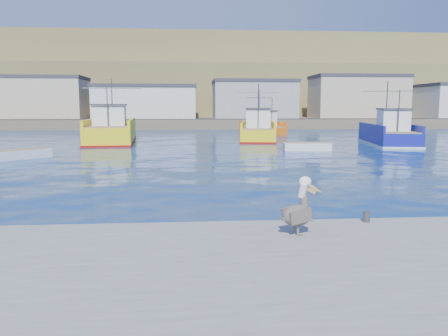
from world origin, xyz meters
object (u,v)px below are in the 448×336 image
(skiff_left, at_px, (23,155))
(pelican, at_px, (299,210))
(trawler_yellow_a, at_px, (112,131))
(trawler_blue, at_px, (389,134))
(trawler_yellow_b, at_px, (258,131))
(boat_orange, at_px, (263,127))
(skiff_mid, at_px, (307,147))
(skiff_far, at_px, (412,136))

(skiff_left, relative_size, pelican, 2.50)
(trawler_yellow_a, bearing_deg, trawler_blue, -10.69)
(trawler_yellow_a, bearing_deg, trawler_yellow_b, 4.42)
(boat_orange, xyz_separation_m, skiff_left, (-22.40, -27.48, -0.73))
(trawler_blue, xyz_separation_m, skiff_mid, (-9.82, -5.44, -0.72))
(skiff_left, xyz_separation_m, pelican, (14.99, -22.10, 0.87))
(trawler_blue, xyz_separation_m, boat_orange, (-9.76, 17.81, 0.00))
(trawler_blue, xyz_separation_m, skiff_left, (-32.17, -9.67, -0.73))
(skiff_left, xyz_separation_m, skiff_far, (39.27, 18.45, -0.02))
(trawler_blue, relative_size, pelican, 7.32)
(skiff_left, bearing_deg, trawler_yellow_b, 39.23)
(trawler_blue, relative_size, boat_orange, 1.34)
(skiff_far, bearing_deg, skiff_left, -154.84)
(trawler_yellow_a, distance_m, skiff_far, 35.62)
(trawler_yellow_b, bearing_deg, boat_orange, 77.51)
(trawler_yellow_a, distance_m, trawler_blue, 28.84)
(trawler_yellow_b, distance_m, skiff_mid, 12.30)
(boat_orange, distance_m, pelican, 50.13)
(trawler_blue, bearing_deg, skiff_left, -163.27)
(skiff_mid, height_order, pelican, pelican)
(trawler_blue, distance_m, boat_orange, 20.31)
(trawler_yellow_a, height_order, trawler_yellow_b, trawler_yellow_a)
(skiff_left, relative_size, skiff_mid, 0.92)
(trawler_yellow_b, distance_m, pelican, 38.68)
(trawler_yellow_b, xyz_separation_m, skiff_mid, (2.43, -12.04, -0.73))
(boat_orange, bearing_deg, trawler_yellow_a, -146.14)
(trawler_yellow_b, height_order, skiff_left, trawler_yellow_b)
(skiff_mid, height_order, skiff_far, skiff_mid)
(trawler_blue, bearing_deg, skiff_far, 51.02)
(trawler_blue, distance_m, pelican, 36.12)
(pelican, bearing_deg, trawler_yellow_a, 106.73)
(skiff_left, bearing_deg, boat_orange, 50.81)
(trawler_yellow_b, distance_m, skiff_left, 25.72)
(trawler_yellow_b, height_order, skiff_mid, trawler_yellow_b)
(boat_orange, xyz_separation_m, skiff_far, (16.87, -9.03, -0.75))
(trawler_yellow_b, bearing_deg, skiff_mid, -78.59)
(skiff_left, height_order, skiff_far, skiff_left)
(trawler_yellow_b, height_order, skiff_far, trawler_yellow_b)
(boat_orange, relative_size, skiff_left, 2.19)
(trawler_yellow_a, height_order, skiff_mid, trawler_yellow_a)
(trawler_yellow_b, bearing_deg, trawler_yellow_a, -175.58)
(skiff_far, bearing_deg, trawler_yellow_b, -173.56)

